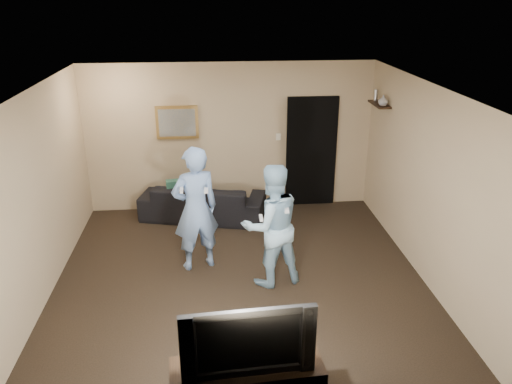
{
  "coord_description": "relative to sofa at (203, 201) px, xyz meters",
  "views": [
    {
      "loc": [
        -0.34,
        -5.95,
        3.7
      ],
      "look_at": [
        0.25,
        0.3,
        1.15
      ],
      "focal_mm": 35.0,
      "sensor_mm": 36.0,
      "label": 1
    }
  ],
  "objects": [
    {
      "name": "wii_player_left",
      "position": [
        -0.08,
        -1.67,
        0.59
      ],
      "size": [
        0.76,
        0.62,
        1.79
      ],
      "color": "#7DA1D9",
      "rests_on": "ground"
    },
    {
      "name": "ground",
      "position": [
        0.51,
        -2.04,
        -0.31
      ],
      "size": [
        5.0,
        5.0,
        0.0
      ],
      "primitive_type": "plane",
      "color": "black",
      "rests_on": "ground"
    },
    {
      "name": "wall_left",
      "position": [
        -1.99,
        -2.04,
        0.99
      ],
      "size": [
        0.04,
        5.0,
        2.6
      ],
      "primitive_type": "cube",
      "color": "tan",
      "rests_on": "ground"
    },
    {
      "name": "painting_frame",
      "position": [
        -0.39,
        0.43,
        1.29
      ],
      "size": [
        0.72,
        0.05,
        0.57
      ],
      "primitive_type": "cube",
      "color": "olive",
      "rests_on": "wall_back"
    },
    {
      "name": "wii_player_right",
      "position": [
        0.92,
        -2.17,
        0.54
      ],
      "size": [
        0.96,
        0.83,
        1.69
      ],
      "color": "#9CC9E3",
      "rests_on": "ground"
    },
    {
      "name": "shelf_vase",
      "position": [
        2.9,
        -0.4,
        1.78
      ],
      "size": [
        0.2,
        0.2,
        0.16
      ],
      "primitive_type": "imported",
      "rotation": [
        0.0,
        0.0,
        -0.32
      ],
      "color": "#A4A4A8",
      "rests_on": "wall_shelf"
    },
    {
      "name": "sofa",
      "position": [
        0.0,
        0.0,
        0.0
      ],
      "size": [
        2.24,
        1.3,
        0.61
      ],
      "primitive_type": "imported",
      "rotation": [
        0.0,
        0.0,
        2.9
      ],
      "color": "black",
      "rests_on": "ground"
    },
    {
      "name": "wall_right",
      "position": [
        3.01,
        -2.04,
        0.99
      ],
      "size": [
        0.04,
        5.0,
        2.6
      ],
      "primitive_type": "cube",
      "color": "tan",
      "rests_on": "ground"
    },
    {
      "name": "television",
      "position": [
        0.42,
        -4.37,
        0.54
      ],
      "size": [
        1.2,
        0.23,
        0.69
      ],
      "primitive_type": "imported",
      "rotation": [
        0.0,
        0.0,
        0.06
      ],
      "color": "black",
      "rests_on": "tv_console"
    },
    {
      "name": "ceiling",
      "position": [
        0.51,
        -2.04,
        2.29
      ],
      "size": [
        5.0,
        5.0,
        0.04
      ],
      "primitive_type": "cube",
      "color": "silver",
      "rests_on": "wall_back"
    },
    {
      "name": "shelf_figurine",
      "position": [
        2.9,
        -0.03,
        1.79
      ],
      "size": [
        0.06,
        0.06,
        0.18
      ],
      "primitive_type": "cylinder",
      "color": "#B4B4B8",
      "rests_on": "wall_shelf"
    },
    {
      "name": "wall_shelf",
      "position": [
        2.9,
        -0.24,
        1.68
      ],
      "size": [
        0.2,
        0.6,
        0.03
      ],
      "primitive_type": "cube",
      "color": "black",
      "rests_on": "wall_right"
    },
    {
      "name": "doorway",
      "position": [
        1.96,
        0.43,
        0.69
      ],
      "size": [
        0.9,
        0.06,
        2.0
      ],
      "primitive_type": "cube",
      "color": "black",
      "rests_on": "ground"
    },
    {
      "name": "painting_canvas",
      "position": [
        -0.39,
        0.4,
        1.29
      ],
      "size": [
        0.62,
        0.01,
        0.47
      ],
      "primitive_type": "cube",
      "color": "slate",
      "rests_on": "painting_frame"
    },
    {
      "name": "wall_front",
      "position": [
        0.51,
        -4.54,
        0.99
      ],
      "size": [
        5.0,
        0.04,
        2.6
      ],
      "primitive_type": "cube",
      "color": "tan",
      "rests_on": "ground"
    },
    {
      "name": "wall_back",
      "position": [
        0.51,
        0.46,
        0.99
      ],
      "size": [
        5.0,
        0.04,
        2.6
      ],
      "primitive_type": "cube",
      "color": "tan",
      "rests_on": "ground"
    },
    {
      "name": "throw_pillow",
      "position": [
        -0.38,
        0.0,
        0.17
      ],
      "size": [
        0.49,
        0.23,
        0.47
      ],
      "primitive_type": "cube",
      "rotation": [
        0.0,
        0.0,
        0.17
      ],
      "color": "#18493D",
      "rests_on": "sofa"
    },
    {
      "name": "light_switch",
      "position": [
        1.36,
        0.43,
        0.99
      ],
      "size": [
        0.08,
        0.02,
        0.12
      ],
      "primitive_type": "cube",
      "color": "silver",
      "rests_on": "wall_back"
    }
  ]
}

